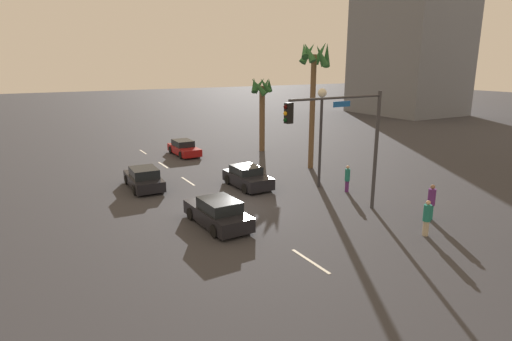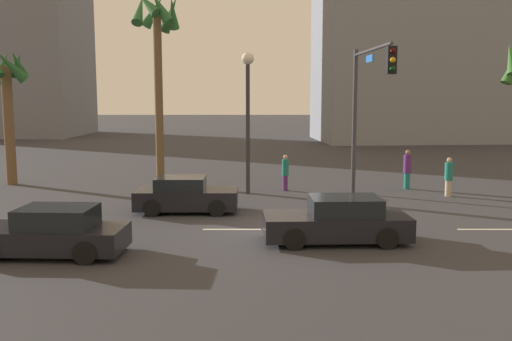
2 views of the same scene
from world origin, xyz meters
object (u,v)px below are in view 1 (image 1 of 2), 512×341
Objects in this scene: car_0 at (218,213)px; pedestrian_1 at (431,201)px; building_0 at (412,21)px; palm_tree_0 at (314,73)px; car_2 at (247,177)px; car_3 at (144,179)px; traffic_signal at (349,132)px; palm_tree_1 at (262,97)px; car_1 at (184,148)px; pedestrian_0 at (427,217)px; pedestrian_2 at (347,178)px; streetlamp at (321,119)px.

pedestrian_1 is (4.75, 9.93, 0.34)m from car_0.
palm_tree_0 is at bearing -57.38° from building_0.
car_3 is at bearing -117.07° from car_2.
car_3 is at bearing -138.96° from pedestrian_1.
palm_tree_1 reaches higher than traffic_signal.
palm_tree_0 reaches higher than car_1.
pedestrian_1 reaches higher than pedestrian_0.
pedestrian_0 is 15.22m from palm_tree_0.
car_2 is 2.30× the size of pedestrian_2.
car_3 is 13.07m from pedestrian_2.
streetlamp reaches higher than car_2.
pedestrian_0 reaches higher than car_2.
palm_tree_1 is at bearing 170.90° from pedestrian_0.
car_2 is 0.60× the size of traffic_signal.
car_0 is 2.63× the size of pedestrian_2.
palm_tree_1 is at bearing 144.96° from car_2.
car_0 is 1.14× the size of car_2.
car_3 is at bearing -123.29° from pedestrian_2.
pedestrian_2 is 48.65m from building_0.
pedestrian_1 is at bearing 9.73° from streetlamp.
car_0 reaches higher than car_2.
pedestrian_1 is (10.00, 5.38, 0.36)m from car_2.
pedestrian_0 is at bearing -9.10° from palm_tree_1.
car_2 is 0.91× the size of car_3.
palm_tree_0 is 7.92m from palm_tree_1.
pedestrian_2 is (-1.14, 9.48, 0.26)m from car_0.
building_0 is at bearing 122.12° from palm_tree_0.
car_3 reaches higher than car_2.
car_3 is 14.43m from palm_tree_0.
pedestrian_1 is 20.10m from palm_tree_1.
pedestrian_2 is at bearing -7.63° from palm_tree_1.
car_0 is 11.02m from pedestrian_1.
pedestrian_1 is at bearing 123.89° from pedestrian_0.
palm_tree_1 is at bearing 167.33° from streetlamp.
streetlamp is (5.42, 10.06, 3.82)m from car_3.
pedestrian_2 is at bearing -16.89° from palm_tree_0.
pedestrian_1 is at bearing 28.29° from car_2.
car_1 is at bearing -72.71° from building_0.
building_0 reaches higher than palm_tree_1.
palm_tree_1 is (-13.78, 1.84, 3.99)m from pedestrian_2.
traffic_signal is (18.78, 2.09, 3.87)m from car_1.
building_0 is at bearing 132.59° from pedestrian_0.
streetlamp is at bearing -12.67° from palm_tree_1.
palm_tree_1 is (-6.60, 12.76, 4.26)m from car_3.
palm_tree_1 is (-20.99, 3.36, 3.98)m from pedestrian_0.
traffic_signal is 5.59m from pedestrian_1.
building_0 is at bearing 127.33° from pedestrian_2.
building_0 is at bearing 128.13° from traffic_signal.
building_0 is (-21.21, 48.13, 13.54)m from car_3.
car_0 is 2.38× the size of pedestrian_1.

